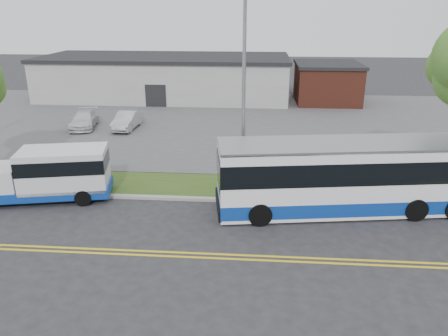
# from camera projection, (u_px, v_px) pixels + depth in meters

# --- Properties ---
(ground) EXTENTS (140.00, 140.00, 0.00)m
(ground) POSITION_uv_depth(u_px,v_px,m) (177.00, 209.00, 20.72)
(ground) COLOR #28282B
(ground) RESTS_ON ground
(lane_line_north) EXTENTS (70.00, 0.12, 0.01)m
(lane_line_north) POSITION_uv_depth(u_px,v_px,m) (159.00, 252.00, 17.12)
(lane_line_north) COLOR yellow
(lane_line_north) RESTS_ON ground
(lane_line_south) EXTENTS (70.00, 0.12, 0.01)m
(lane_line_south) POSITION_uv_depth(u_px,v_px,m) (157.00, 256.00, 16.84)
(lane_line_south) COLOR yellow
(lane_line_south) RESTS_ON ground
(curb) EXTENTS (80.00, 0.30, 0.15)m
(curb) POSITION_uv_depth(u_px,v_px,m) (181.00, 198.00, 21.72)
(curb) COLOR #9E9B93
(curb) RESTS_ON ground
(verge) EXTENTS (80.00, 3.30, 0.10)m
(verge) POSITION_uv_depth(u_px,v_px,m) (186.00, 185.00, 23.42)
(verge) COLOR #314818
(verge) RESTS_ON ground
(parking_lot) EXTENTS (80.00, 25.00, 0.10)m
(parking_lot) POSITION_uv_depth(u_px,v_px,m) (213.00, 121.00, 36.61)
(parking_lot) COLOR #4C4C4F
(parking_lot) RESTS_ON ground
(commercial_building) EXTENTS (25.40, 10.40, 4.35)m
(commercial_building) POSITION_uv_depth(u_px,v_px,m) (166.00, 77.00, 45.67)
(commercial_building) COLOR #9E9E99
(commercial_building) RESTS_ON ground
(brick_wing) EXTENTS (6.30, 7.30, 3.90)m
(brick_wing) POSITION_uv_depth(u_px,v_px,m) (327.00, 83.00, 43.58)
(brick_wing) COLOR brown
(brick_wing) RESTS_ON ground
(streetlight_near) EXTENTS (0.35, 1.53, 9.50)m
(streetlight_near) POSITION_uv_depth(u_px,v_px,m) (244.00, 90.00, 21.24)
(streetlight_near) COLOR gray
(streetlight_near) RESTS_ON verge
(shuttle_bus) EXTENTS (6.97, 3.45, 2.57)m
(shuttle_bus) POSITION_uv_depth(u_px,v_px,m) (51.00, 173.00, 21.40)
(shuttle_bus) COLOR navy
(shuttle_bus) RESTS_ON ground
(transit_bus) EXTENTS (12.27, 4.49, 3.33)m
(transit_bus) POSITION_uv_depth(u_px,v_px,m) (347.00, 177.00, 20.11)
(transit_bus) COLOR white
(transit_bus) RESTS_ON ground
(pedestrian) EXTENTS (0.81, 0.78, 1.87)m
(pedestrian) POSITION_uv_depth(u_px,v_px,m) (49.00, 171.00, 22.70)
(pedestrian) COLOR black
(pedestrian) RESTS_ON verge
(parked_car_a) EXTENTS (1.57, 4.10, 1.33)m
(parked_car_a) POSITION_uv_depth(u_px,v_px,m) (127.00, 120.00, 33.95)
(parked_car_a) COLOR #B4B7BB
(parked_car_a) RESTS_ON parking_lot
(parked_car_b) EXTENTS (2.57, 4.60, 1.26)m
(parked_car_b) POSITION_uv_depth(u_px,v_px,m) (84.00, 120.00, 34.29)
(parked_car_b) COLOR silver
(parked_car_b) RESTS_ON parking_lot
(grocery_bag_left) EXTENTS (0.32, 0.32, 0.32)m
(grocery_bag_left) POSITION_uv_depth(u_px,v_px,m) (43.00, 186.00, 22.76)
(grocery_bag_left) COLOR white
(grocery_bag_left) RESTS_ON verge
(grocery_bag_right) EXTENTS (0.32, 0.32, 0.32)m
(grocery_bag_right) POSITION_uv_depth(u_px,v_px,m) (59.00, 183.00, 23.18)
(grocery_bag_right) COLOR white
(grocery_bag_right) RESTS_ON verge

